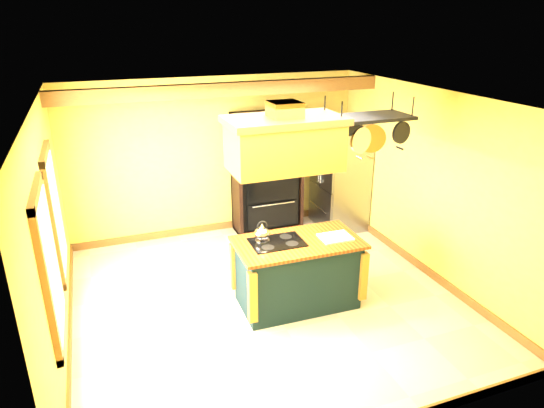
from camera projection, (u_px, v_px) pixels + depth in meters
floor at (266, 299)px, 6.60m from camera, size 5.00×5.00×0.00m
ceiling at (265, 99)px, 5.62m from camera, size 5.00×5.00×0.00m
wall_back at (216, 157)px, 8.29m from camera, size 5.00×0.02×2.70m
wall_front at (371, 314)px, 3.93m from camera, size 5.00×0.02×2.70m
wall_left at (51, 237)px, 5.28m from camera, size 0.02×5.00×2.70m
wall_right at (430, 185)px, 6.93m from camera, size 0.02×5.00×2.70m
ceiling_beam at (226, 89)px, 7.14m from camera, size 5.00×0.15×0.20m
window_near at (50, 266)px, 4.58m from camera, size 0.06×1.06×1.56m
window_far at (55, 213)px, 5.80m from camera, size 0.06×1.06×1.56m
kitchen_island at (297, 272)px, 6.35m from camera, size 1.63×0.93×1.11m
range_hood at (284, 142)px, 5.64m from camera, size 1.37×0.78×0.80m
pot_rack at (367, 125)px, 5.96m from camera, size 1.14×0.54×0.74m
refrigerator at (340, 180)px, 8.63m from camera, size 0.77×0.91×1.78m
hutch at (267, 184)px, 8.55m from camera, size 1.19×0.54×2.11m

